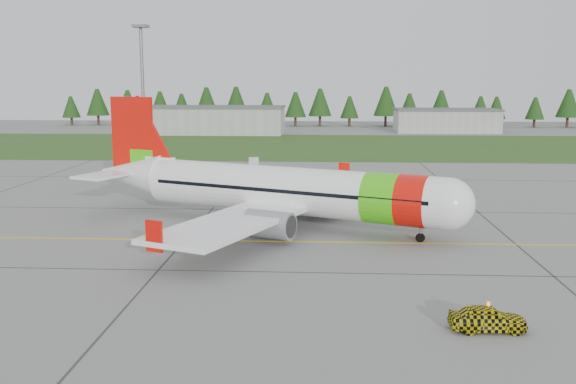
{
  "coord_description": "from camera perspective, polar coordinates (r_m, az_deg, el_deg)",
  "views": [
    {
      "loc": [
        -4.43,
        -39.3,
        11.98
      ],
      "look_at": [
        -7.17,
        9.82,
        3.51
      ],
      "focal_mm": 40.0,
      "sensor_mm": 36.0,
      "label": 1
    }
  ],
  "objects": [
    {
      "name": "ground",
      "position": [
        41.33,
        9.28,
        -7.21
      ],
      "size": [
        320.0,
        320.0,
        0.0
      ],
      "primitive_type": "plane",
      "color": "gray",
      "rests_on": "ground"
    },
    {
      "name": "aircraft",
      "position": [
        53.33,
        -0.64,
        0.15
      ],
      "size": [
        33.33,
        31.65,
        10.63
      ],
      "rotation": [
        0.0,
        0.0,
        -0.41
      ],
      "color": "white",
      "rests_on": "ground"
    },
    {
      "name": "follow_me_car",
      "position": [
        32.84,
        17.43,
        -8.64
      ],
      "size": [
        1.32,
        1.54,
        3.73
      ],
      "primitive_type": "imported",
      "rotation": [
        0.0,
        0.0,
        1.6
      ],
      "color": "yellow",
      "rests_on": "ground"
    },
    {
      "name": "service_van",
      "position": [
        91.45,
        -3.08,
        3.51
      ],
      "size": [
        1.55,
        1.49,
        4.04
      ],
      "primitive_type": "imported",
      "rotation": [
        0.0,
        0.0,
        0.12
      ],
      "color": "silver",
      "rests_on": "ground"
    },
    {
      "name": "grass_strip",
      "position": [
        121.97,
        5.28,
        4.1
      ],
      "size": [
        320.0,
        50.0,
        0.03
      ],
      "primitive_type": "cube",
      "color": "#30561E",
      "rests_on": "ground"
    },
    {
      "name": "taxi_guideline",
      "position": [
        49.0,
        8.31,
        -4.47
      ],
      "size": [
        120.0,
        0.25,
        0.02
      ],
      "primitive_type": "cube",
      "color": "gold",
      "rests_on": "ground"
    },
    {
      "name": "hangar_west",
      "position": [
        151.74,
        -6.55,
        6.32
      ],
      "size": [
        32.0,
        14.0,
        6.0
      ],
      "primitive_type": "cube",
      "color": "#A8A8A3",
      "rests_on": "ground"
    },
    {
      "name": "hangar_east",
      "position": [
        160.31,
        13.85,
        6.14
      ],
      "size": [
        24.0,
        12.0,
        5.2
      ],
      "primitive_type": "cube",
      "color": "#A8A8A3",
      "rests_on": "ground"
    },
    {
      "name": "floodlight_mast",
      "position": [
        101.16,
        -12.76,
        8.41
      ],
      "size": [
        0.5,
        0.5,
        20.0
      ],
      "primitive_type": "cylinder",
      "color": "slate",
      "rests_on": "ground"
    },
    {
      "name": "treeline",
      "position": [
        177.5,
        4.66,
        7.49
      ],
      "size": [
        160.0,
        8.0,
        10.0
      ],
      "primitive_type": null,
      "color": "#1C3F14",
      "rests_on": "ground"
    }
  ]
}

